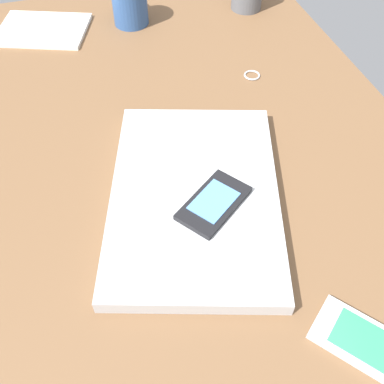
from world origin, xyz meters
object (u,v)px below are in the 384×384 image
(cell_phone_on_desk, at_px, (363,342))
(coffee_mug, at_px, (130,5))
(key_ring, at_px, (252,75))
(notepad, at_px, (43,30))
(laptop_closed, at_px, (192,196))
(cell_phone_on_laptop, at_px, (214,203))

(cell_phone_on_desk, bearing_deg, coffee_mug, 7.97)
(cell_phone_on_desk, relative_size, coffee_mug, 1.22)
(key_ring, relative_size, notepad, 0.17)
(cell_phone_on_desk, xyz_separation_m, notepad, (0.80, 0.30, -0.00))
(notepad, relative_size, coffee_mug, 1.76)
(coffee_mug, bearing_deg, notepad, 84.45)
(cell_phone_on_desk, xyz_separation_m, coffee_mug, (0.78, 0.11, 0.04))
(laptop_closed, bearing_deg, cell_phone_on_desk, -136.58)
(key_ring, relative_size, coffee_mug, 0.30)
(notepad, bearing_deg, key_ring, -106.27)
(key_ring, xyz_separation_m, notepad, (0.28, 0.37, 0.00))
(notepad, height_order, coffee_mug, coffee_mug)
(laptop_closed, relative_size, key_ring, 11.56)
(laptop_closed, height_order, notepad, laptop_closed)
(notepad, distance_m, coffee_mug, 0.19)
(laptop_closed, bearing_deg, coffee_mug, 15.41)
(laptop_closed, height_order, coffee_mug, coffee_mug)
(notepad, bearing_deg, cell_phone_on_laptop, -140.70)
(cell_phone_on_desk, xyz_separation_m, key_ring, (0.52, -0.07, -0.00))
(cell_phone_on_laptop, height_order, key_ring, cell_phone_on_laptop)
(cell_phone_on_laptop, relative_size, key_ring, 3.91)
(laptop_closed, bearing_deg, cell_phone_on_laptop, -129.62)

